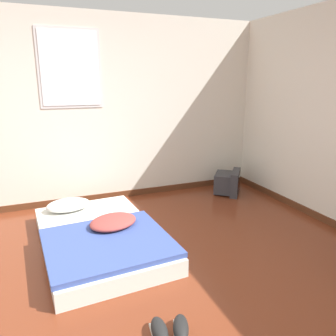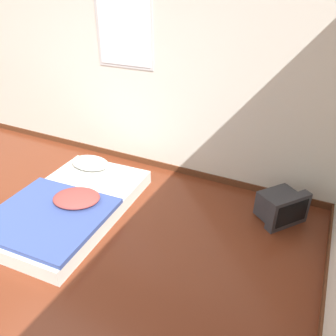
% 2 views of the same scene
% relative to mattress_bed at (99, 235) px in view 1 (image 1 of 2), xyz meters
% --- Properties ---
extents(ground_plane, '(20.00, 20.00, 0.00)m').
position_rel_mattress_bed_xyz_m(ground_plane, '(-0.19, -1.05, -0.12)').
color(ground_plane, maroon).
extents(wall_back, '(8.22, 0.08, 2.60)m').
position_rel_mattress_bed_xyz_m(wall_back, '(-0.19, 1.42, 1.18)').
color(wall_back, silver).
rests_on(wall_back, ground_plane).
extents(mattress_bed, '(1.28, 1.93, 0.32)m').
position_rel_mattress_bed_xyz_m(mattress_bed, '(0.00, 0.00, 0.00)').
color(mattress_bed, silver).
rests_on(mattress_bed, ground_plane).
extents(crt_tv, '(0.56, 0.58, 0.37)m').
position_rel_mattress_bed_xyz_m(crt_tv, '(2.18, 0.94, 0.06)').
color(crt_tv, '#333338').
rests_on(crt_tv, ground_plane).
extents(sneaker_pair, '(0.32, 0.31, 0.10)m').
position_rel_mattress_bed_xyz_m(sneaker_pair, '(0.21, -1.48, -0.07)').
color(sneaker_pair, silver).
rests_on(sneaker_pair, ground_plane).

